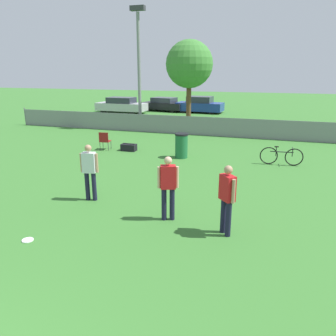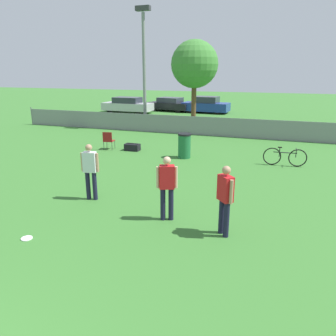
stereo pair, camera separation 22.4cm
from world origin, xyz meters
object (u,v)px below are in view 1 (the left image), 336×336
Objects in this scene: frisbee_disc at (28,240)px; bicycle_sideline at (281,156)px; parked_car_silver at (121,105)px; player_thrower_red at (227,196)px; parked_car_blue at (200,105)px; tree_near_pole at (189,65)px; gear_bag_sideline at (129,147)px; player_receiver_white at (90,169)px; light_pole at (139,58)px; parked_car_dark at (164,104)px; folding_chair_sideline at (105,140)px; trash_bin at (181,146)px; player_defender_red at (168,184)px.

bicycle_sideline reaches higher than frisbee_disc.
parked_car_silver reaches higher than frisbee_disc.
parked_car_blue is (-5.73, 22.62, -0.27)m from player_thrower_red.
gear_bag_sideline is at bearing -97.98° from tree_near_pole.
light_pole is at bearing 94.64° from player_receiver_white.
bicycle_sideline is at bearing -44.06° from parked_car_silver.
light_pole is 4.40× the size of player_thrower_red.
light_pole is 10.35× the size of gear_bag_sideline.
bicycle_sideline is 0.39× the size of parked_car_dark.
parked_car_silver is 1.07× the size of parked_car_blue.
parked_car_dark reaches higher than folding_chair_sideline.
parked_car_blue reaches higher than trash_bin.
parked_car_silver is at bearing -76.28° from folding_chair_sideline.
bicycle_sideline is 17.47m from parked_car_blue.
tree_near_pole reaches higher than parked_car_silver.
tree_near_pole is 5.17× the size of trash_bin.
light_pole is 3.26m from tree_near_pole.
frisbee_disc is at bearing -126.86° from bicycle_sideline.
tree_near_pole is 1.23× the size of parked_car_silver.
light_pole reaches higher than player_receiver_white.
parked_car_silver is (-9.52, 13.73, 0.15)m from trash_bin.
parked_car_blue is at bearing 80.23° from light_pole.
player_receiver_white reaches higher than parked_car_blue.
parked_car_silver is 1.06× the size of parked_car_dark.
player_defender_red is at bearing -23.64° from player_receiver_white.
player_thrower_red reaches higher than trash_bin.
player_defender_red is 0.99× the size of bicycle_sideline.
player_defender_red is (5.92, -12.35, -3.47)m from light_pole.
parked_car_dark is at bearing 158.76° from player_thrower_red.
player_thrower_red is 4.63m from frisbee_disc.
player_thrower_red is at bearing -65.84° from trash_bin.
player_receiver_white is at bearing -75.54° from gear_bag_sideline.
player_receiver_white is 0.37× the size of parked_car_silver.
player_defender_red is 6.90m from bicycle_sideline.
player_thrower_red is 4.19m from player_receiver_white.
parked_car_dark is at bearing -179.07° from parked_car_blue.
light_pole is 9.78m from parked_car_silver.
player_thrower_red is 7.11m from trash_bin.
parked_car_dark is (-5.13, 21.86, -0.33)m from player_receiver_white.
player_receiver_white is 6.53× the size of frisbee_disc.
player_thrower_red is at bearing -23.57° from player_receiver_white.
light_pole reaches higher than parked_car_dark.
frisbee_disc is 0.24× the size of trash_bin.
player_thrower_red is 2.35× the size of gear_bag_sideline.
player_thrower_red is at bearing -58.06° from parked_car_dark.
player_defender_red is 22.68m from parked_car_silver.
bicycle_sideline is (5.36, 5.72, -0.59)m from player_receiver_white.
bicycle_sideline is at bearing 1.92° from trash_bin.
player_thrower_red is at bearing 22.09° from frisbee_disc.
tree_near_pole is 3.34× the size of player_receiver_white.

